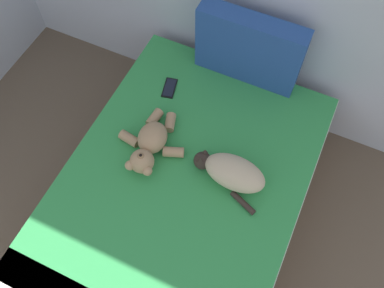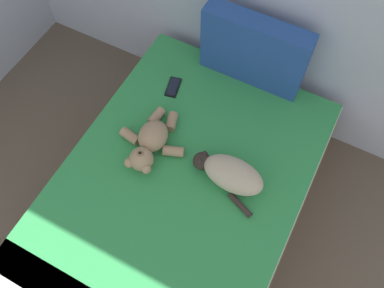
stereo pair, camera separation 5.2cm
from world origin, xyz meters
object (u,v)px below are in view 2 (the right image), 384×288
at_px(cat, 230,174).
at_px(cell_phone, 173,87).
at_px(bed, 178,203).
at_px(teddy_bear, 150,143).
at_px(patterned_cushion, 254,51).

xyz_separation_m(cat, cell_phone, (-0.57, 0.40, -0.07)).
bearing_deg(bed, cell_phone, 120.75).
distance_m(bed, cat, 0.43).
bearing_deg(teddy_bear, cell_phone, 102.34).
xyz_separation_m(patterned_cushion, teddy_bear, (-0.28, -0.74, -0.16)).
bearing_deg(patterned_cushion, teddy_bear, -111.07).
bearing_deg(cat, teddy_bear, -176.13).
bearing_deg(teddy_bear, bed, -29.39).
height_order(bed, patterned_cushion, patterned_cushion).
bearing_deg(bed, patterned_cushion, 87.42).
xyz_separation_m(bed, cell_phone, (-0.34, 0.57, 0.25)).
bearing_deg(cell_phone, bed, -59.25).
relative_size(patterned_cushion, cat, 1.52).
relative_size(cat, teddy_bear, 0.94).
height_order(patterned_cushion, teddy_bear, patterned_cushion).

